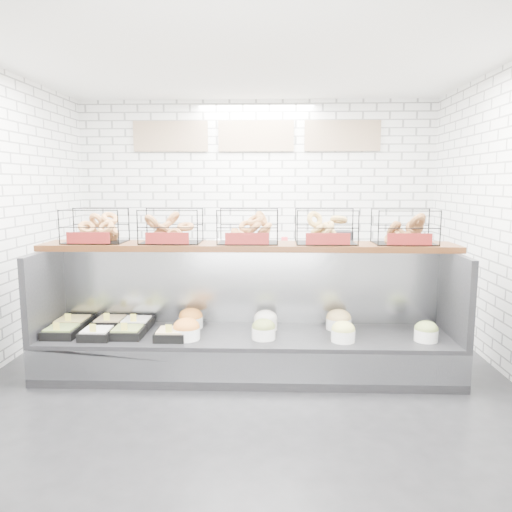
{
  "coord_description": "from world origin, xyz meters",
  "views": [
    {
      "loc": [
        0.25,
        -4.39,
        1.86
      ],
      "look_at": [
        0.08,
        0.45,
        1.14
      ],
      "focal_mm": 35.0,
      "sensor_mm": 36.0,
      "label": 1
    }
  ],
  "objects": [
    {
      "name": "ground",
      "position": [
        0.0,
        0.0,
        0.0
      ],
      "size": [
        5.5,
        5.5,
        0.0
      ],
      "primitive_type": "plane",
      "color": "black",
      "rests_on": "ground"
    },
    {
      "name": "room_shell",
      "position": [
        0.0,
        0.6,
        2.06
      ],
      "size": [
        5.02,
        5.51,
        3.01
      ],
      "color": "white",
      "rests_on": "ground"
    },
    {
      "name": "display_case",
      "position": [
        -0.03,
        0.34,
        0.33
      ],
      "size": [
        4.0,
        0.9,
        1.2
      ],
      "color": "black",
      "rests_on": "ground"
    },
    {
      "name": "bagel_shelf",
      "position": [
        -0.0,
        0.52,
        1.38
      ],
      "size": [
        4.1,
        0.5,
        0.4
      ],
      "color": "#3C1D0C",
      "rests_on": "display_case"
    },
    {
      "name": "prep_counter",
      "position": [
        -0.0,
        2.43,
        0.47
      ],
      "size": [
        4.0,
        0.6,
        1.2
      ],
      "color": "#93969B",
      "rests_on": "ground"
    }
  ]
}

